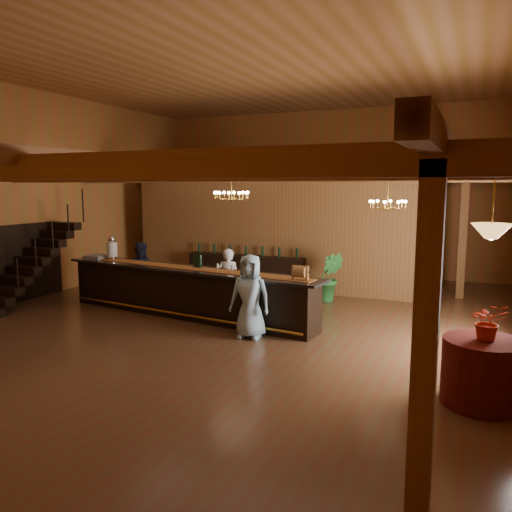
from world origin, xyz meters
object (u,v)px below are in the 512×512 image
at_px(tasting_bar, 186,292).
at_px(floor_plant, 329,277).
at_px(staff_second, 140,272).
at_px(beverage_dispenser, 112,248).
at_px(pendant_lamp, 491,231).
at_px(round_table, 482,372).
at_px(chandelier_right, 388,204).
at_px(bartender, 228,280).
at_px(chandelier_left, 231,195).
at_px(backbar_shelf, 246,272).
at_px(guest, 250,296).
at_px(raffle_drum, 300,272).

bearing_deg(tasting_bar, floor_plant, 53.67).
height_order(staff_second, floor_plant, staff_second).
bearing_deg(beverage_dispenser, staff_second, 37.01).
bearing_deg(staff_second, beverage_dispenser, 14.22).
distance_m(pendant_lamp, staff_second, 8.78).
relative_size(round_table, chandelier_right, 1.33).
height_order(round_table, bartender, bartender).
bearing_deg(tasting_bar, chandelier_left, 48.82).
xyz_separation_m(chandelier_right, pendant_lamp, (2.02, -4.04, -0.19)).
height_order(backbar_shelf, staff_second, staff_second).
xyz_separation_m(beverage_dispenser, backbar_shelf, (2.33, 3.01, -0.92)).
relative_size(backbar_shelf, guest, 2.11).
xyz_separation_m(chandelier_left, guest, (1.21, -1.62, -1.94)).
xyz_separation_m(chandelier_left, pendant_lamp, (5.40, -3.10, -0.37)).
xyz_separation_m(beverage_dispenser, bartender, (3.08, 0.44, -0.66)).
height_order(chandelier_right, pendant_lamp, same).
distance_m(backbar_shelf, chandelier_left, 3.57).
bearing_deg(beverage_dispenser, pendant_lamp, -17.46).
xyz_separation_m(backbar_shelf, staff_second, (-1.78, -2.60, 0.29)).
relative_size(tasting_bar, raffle_drum, 20.08).
distance_m(round_table, bartender, 6.35).
distance_m(backbar_shelf, staff_second, 3.17).
relative_size(chandelier_right, floor_plant, 0.62).
xyz_separation_m(bartender, staff_second, (-2.54, -0.03, 0.02)).
bearing_deg(bartender, tasting_bar, 39.13).
distance_m(guest, floor_plant, 3.71).
bearing_deg(round_table, floor_plant, 125.09).
height_order(raffle_drum, bartender, bartender).
bearing_deg(floor_plant, staff_second, -155.36).
bearing_deg(staff_second, raffle_drum, 143.67).
height_order(tasting_bar, floor_plant, floor_plant).
relative_size(round_table, pendant_lamp, 1.18).
height_order(round_table, staff_second, staff_second).
distance_m(tasting_bar, chandelier_left, 2.46).
distance_m(chandelier_right, guest, 3.79).
bearing_deg(pendant_lamp, floor_plant, 125.09).
xyz_separation_m(backbar_shelf, guest, (2.08, -4.23, 0.34)).
bearing_deg(floor_plant, tasting_bar, -133.04).
bearing_deg(backbar_shelf, beverage_dispenser, -126.90).
xyz_separation_m(backbar_shelf, round_table, (6.26, -5.71, -0.03)).
xyz_separation_m(backbar_shelf, chandelier_right, (4.25, -1.67, 2.09)).
bearing_deg(guest, staff_second, 152.24).
distance_m(chandelier_left, pendant_lamp, 6.23).
relative_size(round_table, chandelier_left, 1.33).
distance_m(round_table, pendant_lamp, 1.94).
bearing_deg(round_table, staff_second, 158.86).
distance_m(chandelier_left, floor_plant, 3.45).
height_order(beverage_dispenser, guest, beverage_dispenser).
distance_m(tasting_bar, backbar_shelf, 3.35).
bearing_deg(guest, bartender, 123.83).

